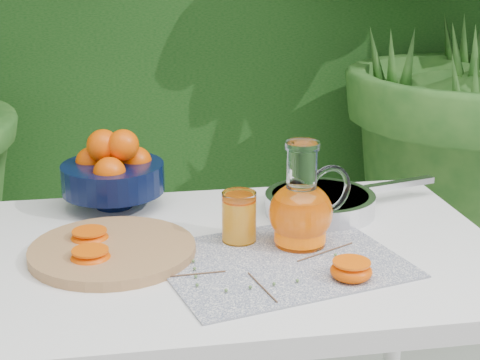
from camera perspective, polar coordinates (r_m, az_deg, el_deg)
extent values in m
imported|color=#296221|center=(2.69, 15.66, 11.11)|extent=(2.88, 2.88, 2.04)
cube|color=white|center=(1.43, 0.14, -5.97)|extent=(1.00, 0.70, 0.04)
cylinder|color=white|center=(1.97, 11.83, -11.42)|extent=(0.04, 0.04, 0.71)
cube|color=#0B173F|center=(1.36, 3.07, -6.29)|extent=(0.50, 0.43, 0.00)
cylinder|color=#AA724C|center=(1.40, -9.86, -5.42)|extent=(0.34, 0.34, 0.02)
cylinder|color=black|center=(1.65, -9.73, -1.45)|extent=(0.09, 0.09, 0.04)
cylinder|color=black|center=(1.64, -9.82, 0.18)|extent=(0.25, 0.25, 0.06)
sphere|color=#FC5502|center=(1.66, -11.46, 1.32)|extent=(0.08, 0.08, 0.07)
sphere|color=#FC5502|center=(1.65, -8.07, 1.39)|extent=(0.08, 0.08, 0.07)
sphere|color=#FC5502|center=(1.58, -10.09, 0.51)|extent=(0.08, 0.08, 0.07)
sphere|color=#FC5502|center=(1.69, -9.65, 1.66)|extent=(0.08, 0.08, 0.07)
sphere|color=#FC5502|center=(1.62, -10.57, 2.63)|extent=(0.08, 0.08, 0.07)
sphere|color=#FC5502|center=(1.61, -9.05, 2.70)|extent=(0.08, 0.08, 0.07)
cylinder|color=white|center=(1.43, 4.66, -4.79)|extent=(0.12, 0.12, 0.01)
ellipsoid|color=white|center=(1.41, 4.72, -2.55)|extent=(0.16, 0.16, 0.12)
cylinder|color=white|center=(1.38, 4.82, 0.99)|extent=(0.07, 0.07, 0.08)
cylinder|color=white|center=(1.37, 4.87, 2.70)|extent=(0.08, 0.08, 0.01)
torus|color=white|center=(1.43, 6.94, -0.72)|extent=(0.10, 0.04, 0.10)
cylinder|color=#FB6405|center=(1.41, 4.71, -3.03)|extent=(0.13, 0.13, 0.09)
cylinder|color=white|center=(1.43, -0.07, -2.86)|extent=(0.09, 0.09, 0.10)
cylinder|color=#FFA420|center=(1.43, -0.07, -3.16)|extent=(0.08, 0.08, 0.08)
cylinder|color=orange|center=(1.41, -0.07, -1.59)|extent=(0.07, 0.07, 0.00)
cylinder|color=silver|center=(1.60, 6.21, -1.82)|extent=(0.29, 0.29, 0.04)
cylinder|color=silver|center=(1.59, 6.24, -1.22)|extent=(0.25, 0.25, 0.01)
cube|color=silver|center=(1.71, 12.28, -0.30)|extent=(0.18, 0.07, 0.01)
ellipsoid|color=#FC5502|center=(1.36, -11.51, -6.02)|extent=(0.08, 0.08, 0.04)
cylinder|color=orange|center=(1.35, -11.56, -5.38)|extent=(0.08, 0.08, 0.00)
ellipsoid|color=#FC5502|center=(1.45, -11.57, -4.52)|extent=(0.08, 0.08, 0.04)
cylinder|color=orange|center=(1.44, -11.61, -3.91)|extent=(0.08, 0.08, 0.00)
ellipsoid|color=#FC5502|center=(1.30, 8.62, -7.00)|extent=(0.08, 0.08, 0.04)
cylinder|color=orange|center=(1.29, 8.65, -6.33)|extent=(0.08, 0.08, 0.00)
cylinder|color=brown|center=(1.26, 1.73, -8.28)|extent=(0.03, 0.12, 0.00)
sphere|color=#54763E|center=(1.24, -1.09, -8.55)|extent=(0.01, 0.01, 0.01)
sphere|color=#54763E|center=(1.25, 0.80, -8.30)|extent=(0.01, 0.01, 0.01)
sphere|color=#54763E|center=(1.26, 2.66, -8.04)|extent=(0.01, 0.01, 0.01)
sphere|color=#54763E|center=(1.27, 4.47, -7.78)|extent=(0.01, 0.01, 0.01)
cylinder|color=brown|center=(1.40, 6.65, -5.55)|extent=(0.13, 0.07, 0.00)
sphere|color=#54763E|center=(1.45, 4.48, -4.51)|extent=(0.01, 0.01, 0.01)
sphere|color=#54763E|center=(1.41, 5.91, -5.13)|extent=(0.01, 0.01, 0.01)
sphere|color=#54763E|center=(1.38, 7.41, -5.77)|extent=(0.01, 0.01, 0.01)
sphere|color=#54763E|center=(1.35, 9.00, -6.44)|extent=(0.01, 0.01, 0.01)
cylinder|color=brown|center=(1.30, -3.49, -7.28)|extent=(0.11, 0.01, 0.00)
sphere|color=#54763E|center=(1.26, -3.34, -8.12)|extent=(0.01, 0.01, 0.01)
sphere|color=#54763E|center=(1.29, -3.45, -7.48)|extent=(0.01, 0.01, 0.01)
sphere|color=#54763E|center=(1.32, -3.54, -6.87)|extent=(0.01, 0.01, 0.01)
sphere|color=#54763E|center=(1.35, -3.64, -6.29)|extent=(0.01, 0.01, 0.01)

